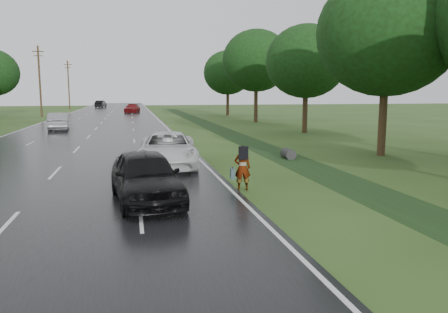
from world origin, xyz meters
TOP-DOWN VIEW (x-y plane):
  - ground at (0.00, 0.00)m, footprint 220.00×220.00m
  - road at (0.00, 45.00)m, footprint 14.00×180.00m
  - edge_stripe_east at (6.75, 45.00)m, footprint 0.12×180.00m
  - edge_stripe_west at (-6.75, 45.00)m, footprint 0.12×180.00m
  - center_line at (0.00, 45.00)m, footprint 0.12×180.00m
  - drainage_ditch at (11.50, 18.71)m, footprint 2.20×120.00m
  - utility_pole_far at (-9.20, 55.00)m, footprint 1.60×0.26m
  - utility_pole_distant at (-9.20, 85.00)m, footprint 1.60×0.26m
  - tree_east_b at (17.00, 10.00)m, footprint 7.60×7.60m
  - tree_east_c at (18.20, 24.00)m, footprint 7.00×7.00m
  - tree_east_d at (17.80, 38.00)m, footprint 8.00×8.00m
  - tree_east_f at (17.50, 52.00)m, footprint 7.20×7.20m
  - pedestrian at (7.18, 3.13)m, footprint 0.76×0.73m
  - white_pickup at (4.97, 8.61)m, footprint 3.15×6.01m
  - dark_sedan at (3.72, 2.00)m, footprint 2.52×5.04m
  - silver_sedan at (-3.25, 30.81)m, footprint 2.19×5.05m
  - far_car_red at (3.59, 64.69)m, footprint 3.01×5.60m
  - far_car_dark at (-3.37, 92.65)m, footprint 2.50×5.08m

SIDE VIEW (x-z plane):
  - ground at x=0.00m, z-range 0.00..0.00m
  - road at x=0.00m, z-range 0.00..0.04m
  - drainage_ditch at x=11.50m, z-range -0.24..0.32m
  - edge_stripe_east at x=6.75m, z-range 0.04..0.05m
  - edge_stripe_west at x=-6.75m, z-range 0.04..0.05m
  - center_line at x=0.00m, z-range 0.04..0.05m
  - far_car_red at x=3.59m, z-range 0.04..1.58m
  - far_car_dark at x=-3.37m, z-range 0.04..1.64m
  - pedestrian at x=7.18m, z-range 0.03..1.66m
  - white_pickup at x=4.97m, z-range 0.04..1.65m
  - silver_sedan at x=-3.25m, z-range 0.04..1.66m
  - dark_sedan at x=3.72m, z-range 0.04..1.69m
  - utility_pole_far at x=-9.20m, z-range 0.20..10.20m
  - utility_pole_distant at x=-9.20m, z-range 0.20..10.20m
  - tree_east_c at x=18.20m, z-range 1.49..10.78m
  - tree_east_f at x=17.50m, z-range 1.56..11.18m
  - tree_east_b at x=17.00m, z-range 1.63..11.74m
  - tree_east_d at x=17.80m, z-range 1.77..12.53m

